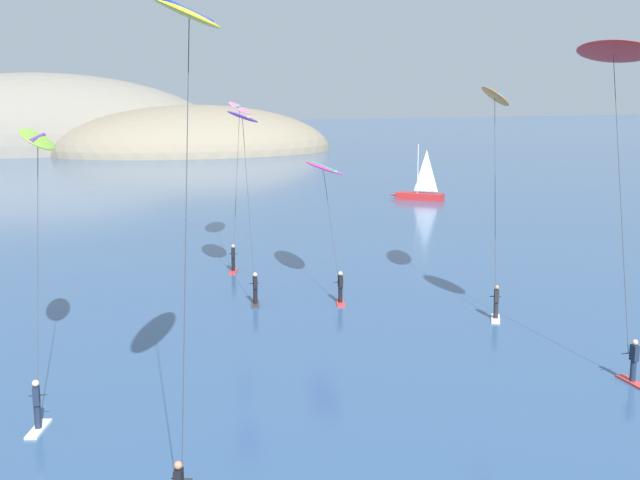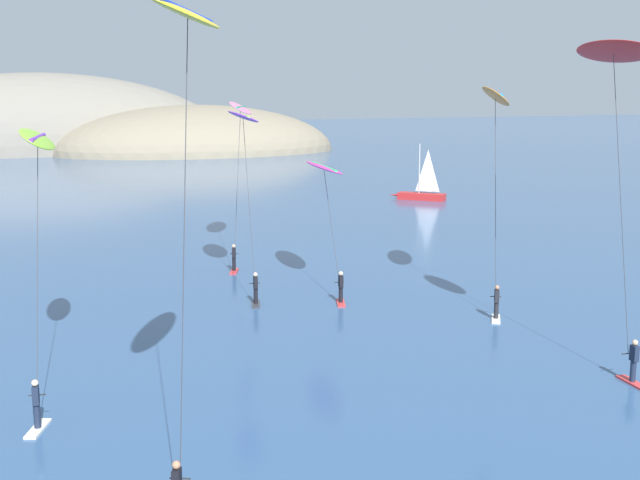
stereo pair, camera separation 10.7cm
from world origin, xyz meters
name	(u,v)px [view 2 (the right image)]	position (x,y,z in m)	size (l,w,h in m)	color
headland_island	(91,151)	(9.18, 147.33, 0.00)	(89.23, 47.34, 29.10)	slate
sailboat_near	(419,193)	(29.03, 62.32, 0.64)	(4.69, 5.07, 5.70)	#B22323
kitesurfer_purple	(244,129)	(0.47, 33.86, 8.86)	(2.65, 7.45, 9.89)	#2D2D33
kitesurfer_red	(615,79)	(9.08, 15.76, 11.30)	(2.09, 5.67, 12.80)	red
kitesurfer_orange	(495,113)	(10.78, 25.40, 9.80)	(4.00, 6.08, 11.17)	silver
kitesurfer_magenta	(325,175)	(4.54, 32.18, 6.34)	(2.85, 7.79, 7.04)	red
kitesurfer_lime	(37,163)	(-11.23, 22.67, 8.29)	(2.52, 7.90, 9.58)	silver
kitesurfer_yellow	(187,48)	(-8.22, 13.02, 11.91)	(4.11, 6.35, 13.14)	red
kitesurfer_pink	(240,118)	(3.37, 43.03, 9.12)	(4.70, 8.91, 10.28)	red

